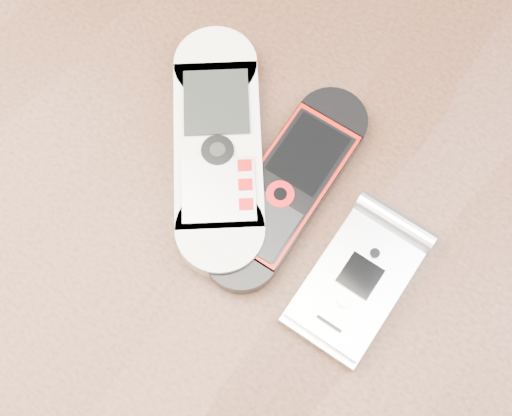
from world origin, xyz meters
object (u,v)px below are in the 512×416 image
object	(u,v)px
table	(251,252)
nokia_black_red	(288,187)
nokia_white	(218,147)
motorola_razr	(356,282)

from	to	relation	value
table	nokia_black_red	world-z (taller)	nokia_black_red
table	nokia_white	xyz separation A→B (m)	(-0.04, 0.02, 0.12)
nokia_white	nokia_black_red	size ratio (longest dim) A/B	1.11
table	nokia_black_red	xyz separation A→B (m)	(0.01, 0.02, 0.11)
nokia_white	nokia_black_red	xyz separation A→B (m)	(0.05, 0.01, -0.00)
table	motorola_razr	world-z (taller)	motorola_razr
nokia_white	motorola_razr	world-z (taller)	nokia_white
nokia_white	nokia_black_red	distance (m)	0.05
table	nokia_white	size ratio (longest dim) A/B	6.97
table	motorola_razr	xyz separation A→B (m)	(0.08, -0.00, 0.11)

